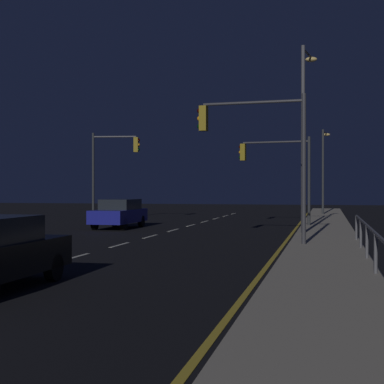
% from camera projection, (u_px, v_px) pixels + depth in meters
% --- Properties ---
extents(ground_plane, '(112.00, 112.00, 0.00)m').
position_uv_depth(ground_plane, '(124.00, 244.00, 22.77)').
color(ground_plane, black).
rests_on(ground_plane, ground).
extents(sidewalk_right, '(2.65, 77.00, 0.14)m').
position_uv_depth(sidewalk_right, '(326.00, 246.00, 21.05)').
color(sidewalk_right, '#9E937F').
rests_on(sidewalk_right, ground).
extents(lane_markings_center, '(0.14, 50.00, 0.01)m').
position_uv_depth(lane_markings_center, '(150.00, 236.00, 26.18)').
color(lane_markings_center, silver).
rests_on(lane_markings_center, ground).
extents(lane_edge_line, '(0.14, 53.00, 0.01)m').
position_uv_depth(lane_edge_line, '(290.00, 236.00, 26.27)').
color(lane_edge_line, gold).
rests_on(lane_edge_line, ground).
extents(car_oncoming, '(1.88, 4.42, 1.57)m').
position_uv_depth(car_oncoming, '(119.00, 213.00, 31.62)').
color(car_oncoming, navy).
rests_on(car_oncoming, ground).
extents(traffic_light_mid_left, '(4.11, 0.53, 5.47)m').
position_uv_depth(traffic_light_mid_left, '(256.00, 139.00, 21.70)').
color(traffic_light_mid_left, '#38383D').
rests_on(traffic_light_mid_left, sidewalk_right).
extents(traffic_light_overhead_east, '(3.10, 0.69, 5.73)m').
position_uv_depth(traffic_light_overhead_east, '(112.00, 160.00, 37.66)').
color(traffic_light_overhead_east, '#2D3033').
rests_on(traffic_light_overhead_east, ground).
extents(traffic_light_far_center, '(4.03, 0.71, 4.85)m').
position_uv_depth(traffic_light_far_center, '(276.00, 163.00, 32.59)').
color(traffic_light_far_center, '#2D3033').
rests_on(traffic_light_far_center, sidewalk_right).
extents(street_lamp_median, '(0.64, 2.04, 6.64)m').
position_uv_depth(street_lamp_median, '(324.00, 163.00, 46.22)').
color(street_lamp_median, '#2D3033').
rests_on(street_lamp_median, sidewalk_right).
extents(street_lamp_across_street, '(0.68, 2.10, 8.45)m').
position_uv_depth(street_lamp_across_street, '(304.00, 123.00, 26.59)').
color(street_lamp_across_street, '#4C4C51').
rests_on(street_lamp_across_street, sidewalk_right).
extents(barrier_fence, '(0.09, 21.85, 0.98)m').
position_uv_depth(barrier_fence, '(382.00, 249.00, 12.38)').
color(barrier_fence, '#59595E').
rests_on(barrier_fence, sidewalk_right).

